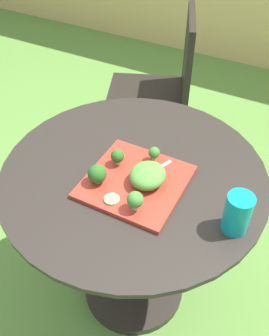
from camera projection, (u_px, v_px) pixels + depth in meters
name	position (u px, v px, depth m)	size (l,w,h in m)	color
ground_plane	(134.00, 287.00, 1.72)	(12.00, 12.00, 0.00)	#568438
patio_table	(134.00, 225.00, 1.41)	(0.87, 0.87, 0.74)	#28231E
patio_chair	(165.00, 83.00, 2.02)	(0.57, 0.57, 0.90)	black
salad_plate	(136.00, 182.00, 1.18)	(0.30, 0.30, 0.01)	#AD3323
drinking_glass	(237.00, 215.00, 1.02)	(0.07, 0.07, 0.12)	#0F8C93
fork	(149.00, 174.00, 1.19)	(0.08, 0.15, 0.00)	silver
lettuce_mound	(148.00, 175.00, 1.14)	(0.11, 0.12, 0.06)	#519338
broccoli_floret_0	(97.00, 174.00, 1.14)	(0.06, 0.06, 0.06)	#99B770
broccoli_floret_1	(135.00, 200.00, 1.06)	(0.05, 0.05, 0.06)	#99B770
broccoli_floret_2	(117.00, 156.00, 1.20)	(0.04, 0.04, 0.06)	#99B770
broccoli_floret_3	(154.00, 153.00, 1.22)	(0.04, 0.04, 0.05)	#99B770
cucumber_slice_0	(112.00, 199.00, 1.11)	(0.05, 0.05, 0.01)	#8EB766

